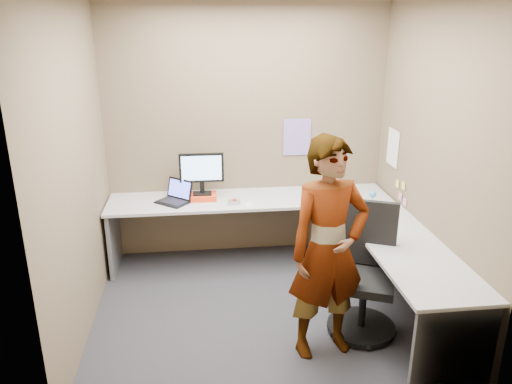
{
  "coord_description": "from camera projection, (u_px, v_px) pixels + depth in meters",
  "views": [
    {
      "loc": [
        -0.52,
        -3.94,
        2.53
      ],
      "look_at": [
        -0.02,
        0.25,
        1.05
      ],
      "focal_mm": 35.0,
      "sensor_mm": 36.0,
      "label": 1
    }
  ],
  "objects": [
    {
      "name": "sticky_note_c",
      "position": [
        405.0,
        202.0,
        4.94
      ],
      "size": [
        0.01,
        0.07,
        0.07
      ],
      "primitive_type": "cube",
      "color": "pink",
      "rests_on": "wall_right"
    },
    {
      "name": "wall_left",
      "position": [
        76.0,
        174.0,
        3.98
      ],
      "size": [
        0.0,
        2.7,
        2.7
      ],
      "primitive_type": "plane",
      "rotation": [
        1.57,
        0.0,
        1.57
      ],
      "color": "brown",
      "rests_on": "ground"
    },
    {
      "name": "monitor",
      "position": [
        202.0,
        170.0,
        5.14
      ],
      "size": [
        0.46,
        0.14,
        0.43
      ],
      "rotation": [
        0.0,
        0.0,
        -0.01
      ],
      "color": "black",
      "rests_on": "paper_ream"
    },
    {
      "name": "office_chair",
      "position": [
        365.0,
        281.0,
        4.17
      ],
      "size": [
        0.63,
        0.63,
        1.08
      ],
      "rotation": [
        0.0,
        0.0,
        -0.4
      ],
      "color": "black",
      "rests_on": "ground"
    },
    {
      "name": "laptop",
      "position": [
        176.0,
        196.0,
        5.14
      ],
      "size": [
        0.41,
        0.4,
        0.22
      ],
      "rotation": [
        0.0,
        0.0,
        -0.7
      ],
      "color": "black",
      "rests_on": "desk"
    },
    {
      "name": "person",
      "position": [
        328.0,
        250.0,
        3.75
      ],
      "size": [
        0.71,
        0.55,
        1.75
      ],
      "primitive_type": "imported",
      "rotation": [
        0.0,
        0.0,
        0.21
      ],
      "color": "#999399",
      "rests_on": "ground"
    },
    {
      "name": "ground",
      "position": [
        262.0,
        308.0,
        4.59
      ],
      "size": [
        3.0,
        3.0,
        0.0
      ],
      "primitive_type": "plane",
      "color": "#26252A",
      "rests_on": "ground"
    },
    {
      "name": "sticky_note_a",
      "position": [
        403.0,
        186.0,
        4.95
      ],
      "size": [
        0.01,
        0.07,
        0.07
      ],
      "primitive_type": "cube",
      "color": "#F2E059",
      "rests_on": "wall_right"
    },
    {
      "name": "wall_right",
      "position": [
        434.0,
        162.0,
        4.31
      ],
      "size": [
        0.0,
        2.7,
        2.7
      ],
      "primitive_type": "plane",
      "rotation": [
        1.57,
        0.0,
        -1.57
      ],
      "color": "brown",
      "rests_on": "ground"
    },
    {
      "name": "origami",
      "position": [
        249.0,
        202.0,
        5.05
      ],
      "size": [
        0.1,
        0.1,
        0.06
      ],
      "primitive_type": "cone",
      "color": "white",
      "rests_on": "desk"
    },
    {
      "name": "stapler",
      "position": [
        382.0,
        209.0,
        4.88
      ],
      "size": [
        0.15,
        0.06,
        0.05
      ],
      "primitive_type": "cube",
      "rotation": [
        0.0,
        0.0,
        -0.11
      ],
      "color": "black",
      "rests_on": "desk"
    },
    {
      "name": "sticky_note_d",
      "position": [
        397.0,
        184.0,
        5.11
      ],
      "size": [
        0.01,
        0.07,
        0.07
      ],
      "primitive_type": "cube",
      "color": "#F2E059",
      "rests_on": "wall_right"
    },
    {
      "name": "wall_back",
      "position": [
        247.0,
        134.0,
        5.36
      ],
      "size": [
        3.0,
        0.0,
        3.0
      ],
      "primitive_type": "plane",
      "rotation": [
        1.57,
        0.0,
        0.0
      ],
      "color": "brown",
      "rests_on": "ground"
    },
    {
      "name": "trackball_mouse",
      "position": [
        234.0,
        202.0,
        5.07
      ],
      "size": [
        0.12,
        0.08,
        0.07
      ],
      "color": "#B7B7BC",
      "rests_on": "desk"
    },
    {
      "name": "paper_ream",
      "position": [
        203.0,
        197.0,
        5.22
      ],
      "size": [
        0.29,
        0.21,
        0.06
      ],
      "primitive_type": "cube",
      "rotation": [
        0.0,
        0.0,
        -0.01
      ],
      "color": "red",
      "rests_on": "desk"
    },
    {
      "name": "sticky_note_b",
      "position": [
        400.0,
        196.0,
        5.04
      ],
      "size": [
        0.01,
        0.07,
        0.07
      ],
      "primitive_type": "cube",
      "color": "pink",
      "rests_on": "wall_right"
    },
    {
      "name": "flower",
      "position": [
        372.0,
        198.0,
        4.85
      ],
      "size": [
        0.07,
        0.07,
        0.22
      ],
      "color": "brown",
      "rests_on": "desk"
    },
    {
      "name": "calendar_white",
      "position": [
        393.0,
        148.0,
        5.18
      ],
      "size": [
        0.01,
        0.28,
        0.38
      ],
      "primitive_type": "cube",
      "color": "white",
      "rests_on": "wall_right"
    },
    {
      "name": "calendar_purple",
      "position": [
        297.0,
        137.0,
        5.43
      ],
      "size": [
        0.3,
        0.01,
        0.4
      ],
      "primitive_type": "cube",
      "color": "#846BB7",
      "rests_on": "wall_back"
    },
    {
      "name": "desk",
      "position": [
        302.0,
        231.0,
        4.8
      ],
      "size": [
        2.98,
        2.58,
        0.73
      ],
      "color": "#A6A6A6",
      "rests_on": "ground"
    }
  ]
}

